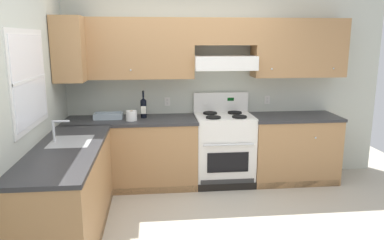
# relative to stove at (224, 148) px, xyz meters

# --- Properties ---
(ground_plane) EXTENTS (7.04, 7.04, 0.00)m
(ground_plane) POSITION_rel_stove_xyz_m (-0.52, -1.25, -0.48)
(ground_plane) COLOR #B2AA99
(wall_back) EXTENTS (4.68, 0.57, 2.55)m
(wall_back) POSITION_rel_stove_xyz_m (-0.11, 0.27, 1.00)
(wall_back) COLOR beige
(wall_back) RESTS_ON ground_plane
(wall_left) EXTENTS (0.47, 4.00, 2.55)m
(wall_left) POSITION_rel_stove_xyz_m (-2.11, -1.03, 0.87)
(wall_left) COLOR beige
(wall_left) RESTS_ON ground_plane
(counter_back_run) EXTENTS (3.60, 0.65, 0.91)m
(counter_back_run) POSITION_rel_stove_xyz_m (-0.33, -0.01, -0.03)
(counter_back_run) COLOR #A87A4C
(counter_back_run) RESTS_ON ground_plane
(counter_left_run) EXTENTS (0.63, 1.91, 1.13)m
(counter_left_run) POSITION_rel_stove_xyz_m (-1.76, -1.25, -0.02)
(counter_left_run) COLOR #A87A4C
(counter_left_run) RESTS_ON ground_plane
(stove) EXTENTS (0.76, 0.62, 1.20)m
(stove) POSITION_rel_stove_xyz_m (0.00, 0.00, 0.00)
(stove) COLOR white
(stove) RESTS_ON ground_plane
(wine_bottle) EXTENTS (0.08, 0.08, 0.36)m
(wine_bottle) POSITION_rel_stove_xyz_m (-1.06, 0.07, 0.57)
(wine_bottle) COLOR black
(wine_bottle) RESTS_ON counter_back_run
(bowl) EXTENTS (0.36, 0.21, 0.07)m
(bowl) POSITION_rel_stove_xyz_m (-1.51, 0.06, 0.46)
(bowl) COLOR #9EADB7
(bowl) RESTS_ON counter_back_run
(paper_towel_roll) EXTENTS (0.14, 0.14, 0.13)m
(paper_towel_roll) POSITION_rel_stove_xyz_m (-1.21, -0.09, 0.49)
(paper_towel_roll) COLOR white
(paper_towel_roll) RESTS_ON counter_back_run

